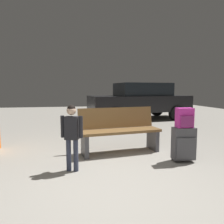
% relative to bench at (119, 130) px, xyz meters
% --- Properties ---
extents(ground_plane, '(18.00, 18.00, 0.10)m').
position_rel_bench_xyz_m(ground_plane, '(-0.45, 2.37, -0.49)').
color(ground_plane, gray).
extents(bench, '(1.66, 0.74, 0.89)m').
position_rel_bench_xyz_m(bench, '(0.00, 0.00, 0.00)').
color(bench, brown).
rests_on(bench, ground_plane).
extents(suitcase, '(0.39, 0.26, 0.60)m').
position_rel_bench_xyz_m(suitcase, '(0.98, -0.78, -0.12)').
color(suitcase, '#4C4C51').
rests_on(suitcase, ground_plane).
extents(backpack_bright, '(0.29, 0.20, 0.34)m').
position_rel_bench_xyz_m(backpack_bright, '(0.98, -0.78, 0.33)').
color(backpack_bright, '#D833A5').
rests_on(backpack_bright, suitcase).
extents(child, '(0.33, 0.24, 1.03)m').
position_rel_bench_xyz_m(child, '(-0.93, -0.86, 0.19)').
color(child, '#33384C').
rests_on(child, ground_plane).
extents(parked_car_near, '(4.27, 2.16, 1.51)m').
position_rel_bench_xyz_m(parked_car_near, '(1.86, 4.45, 0.36)').
color(parked_car_near, black).
rests_on(parked_car_near, ground_plane).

